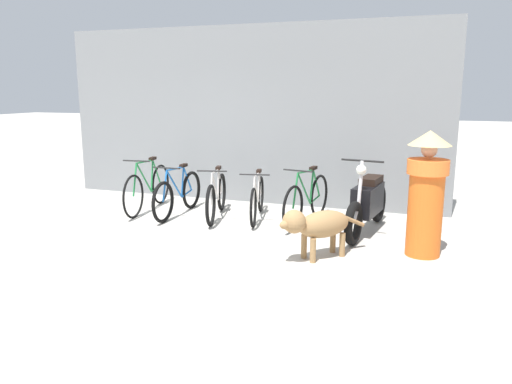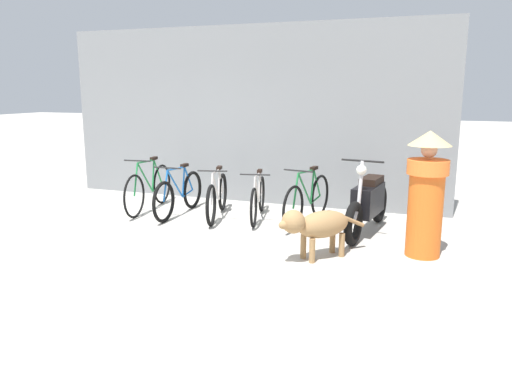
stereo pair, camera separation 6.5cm
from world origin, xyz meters
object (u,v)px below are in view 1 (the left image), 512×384
Objects in this scene: bicycle_1 at (178,194)px; motorcycle at (367,203)px; stray_dog at (318,225)px; person_in_robes at (426,190)px; bicycle_2 at (216,197)px; bicycle_3 at (257,199)px; bicycle_4 at (307,200)px; bicycle_0 at (148,188)px.

bicycle_1 is 0.86× the size of motorcycle.
stray_dog is 0.67× the size of person_in_robes.
bicycle_3 is at bearing 89.34° from bicycle_2.
motorcycle is (0.94, -0.20, 0.07)m from bicycle_4.
person_in_robes is at bearing 77.46° from bicycle_1.
bicycle_0 reaches higher than bicycle_4.
bicycle_0 reaches higher than bicycle_3.
bicycle_3 is at bearing -17.19° from person_in_robes.
stray_dog is at bearing 40.34° from bicycle_2.
bicycle_0 is 0.66m from bicycle_1.
bicycle_0 is 1.11× the size of bicycle_2.
motorcycle reaches higher than bicycle_3.
bicycle_3 is at bearing -99.65° from stray_dog.
bicycle_4 reaches higher than stray_dog.
bicycle_4 is at bearing 84.54° from bicycle_0.
person_in_robes is at bearing 61.19° from bicycle_2.
motorcycle is 1.42m from stray_dog.
bicycle_3 is at bearing 98.24° from bicycle_1.
bicycle_4 is (2.77, 0.07, -0.01)m from bicycle_0.
bicycle_1 is at bearing -75.64° from bicycle_4.
bicycle_0 is 1.70× the size of stray_dog.
bicycle_2 is 1.03× the size of person_in_robes.
person_in_robes is at bearing 53.18° from motorcycle.
bicycle_1 is 3.06m from motorcycle.
bicycle_2 is 1.02× the size of bicycle_3.
bicycle_1 is 1.03× the size of bicycle_2.
stray_dog is at bearing 29.38° from person_in_robes.
bicycle_1 reaches higher than stray_dog.
bicycle_1 is at bearing -82.20° from motorcycle.
bicycle_0 is 1.14× the size of bicycle_3.
bicycle_1 is at bearing -93.38° from bicycle_3.
bicycle_4 is 0.88× the size of motorcycle.
person_in_robes is (4.50, -0.91, 0.44)m from bicycle_0.
bicycle_0 reaches higher than bicycle_1.
bicycle_3 is 0.93× the size of bicycle_4.
motorcycle is (2.40, -0.06, 0.10)m from bicycle_2.
bicycle_1 is 2.96m from stray_dog.
motorcycle is (3.06, -0.00, 0.09)m from bicycle_1.
bicycle_0 reaches higher than bicycle_2.
bicycle_0 is at bearing -100.05° from bicycle_3.
bicycle_3 is at bearing -89.14° from motorcycle.
person_in_robes is (3.19, -0.84, 0.49)m from bicycle_2.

